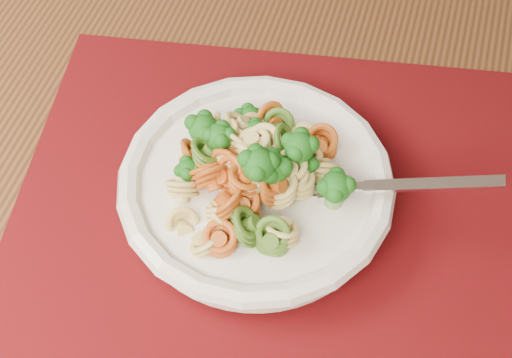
{
  "coord_description": "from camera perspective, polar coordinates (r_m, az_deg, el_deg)",
  "views": [
    {
      "loc": [
        0.55,
        0.27,
        1.29
      ],
      "look_at": [
        0.52,
        0.61,
        0.79
      ],
      "focal_mm": 50.0,
      "sensor_mm": 36.0,
      "label": 1
    }
  ],
  "objects": [
    {
      "name": "pasta_broccoli_heap",
      "position": [
        0.6,
        0.0,
        0.33
      ],
      "size": [
        0.2,
        0.2,
        0.06
      ],
      "primitive_type": null,
      "color": "tan",
      "rests_on": "pasta_bowl"
    },
    {
      "name": "placemat",
      "position": [
        0.64,
        1.82,
        -1.56
      ],
      "size": [
        0.48,
        0.38,
        0.0
      ],
      "primitive_type": "cube",
      "rotation": [
        0.0,
        0.0,
        -0.04
      ],
      "color": "#55030E",
      "rests_on": "dining_table"
    },
    {
      "name": "fork",
      "position": [
        0.59,
        6.28,
        -0.67
      ],
      "size": [
        0.18,
        0.05,
        0.08
      ],
      "primitive_type": null,
      "rotation": [
        0.0,
        -0.35,
        -0.12
      ],
      "color": "silver",
      "rests_on": "pasta_bowl"
    },
    {
      "name": "dining_table",
      "position": [
        0.8,
        1.38,
        3.97
      ],
      "size": [
        1.72,
        1.28,
        0.75
      ],
      "rotation": [
        0.0,
        0.0,
        -0.2
      ],
      "color": "#5A3319",
      "rests_on": "ground"
    },
    {
      "name": "pasta_bowl",
      "position": [
        0.61,
        -0.0,
        -0.63
      ],
      "size": [
        0.24,
        0.24,
        0.05
      ],
      "color": "silver",
      "rests_on": "placemat"
    }
  ]
}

